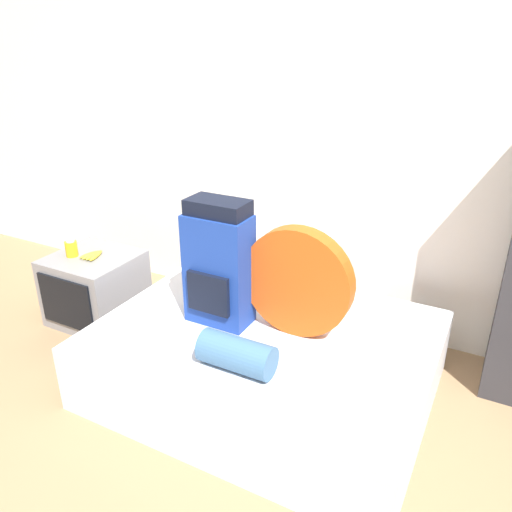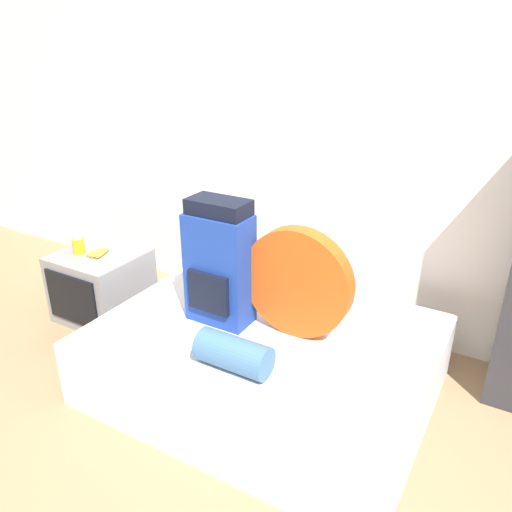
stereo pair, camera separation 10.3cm
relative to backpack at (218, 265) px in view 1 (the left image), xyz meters
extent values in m
plane|color=#997551|center=(0.32, -0.68, -0.77)|extent=(16.00, 16.00, 0.00)
cube|color=white|center=(0.32, 1.02, 0.53)|extent=(8.00, 0.05, 2.60)
cube|color=silver|center=(0.29, 0.03, -0.57)|extent=(1.87, 1.45, 0.41)
cube|color=navy|center=(0.00, 0.00, -0.03)|extent=(0.37, 0.21, 0.66)
cube|color=black|center=(0.00, 0.01, 0.34)|extent=(0.34, 0.19, 0.09)
cube|color=black|center=(0.00, -0.12, -0.13)|extent=(0.26, 0.03, 0.24)
cylinder|color=#D14C14|center=(0.45, 0.10, -0.05)|extent=(0.63, 0.10, 0.63)
cylinder|color=#3D668E|center=(0.33, -0.37, -0.27)|extent=(0.39, 0.18, 0.18)
cube|color=gray|center=(-1.19, 0.17, -0.51)|extent=(0.59, 0.56, 0.51)
cube|color=black|center=(-1.19, -0.12, -0.50)|extent=(0.47, 0.02, 0.37)
cylinder|color=gold|center=(-1.31, 0.11, -0.20)|extent=(0.08, 0.08, 0.11)
cylinder|color=white|center=(-1.31, 0.11, -0.14)|extent=(0.06, 0.06, 0.02)
ellipsoid|color=yellow|center=(-1.19, 0.17, -0.24)|extent=(0.08, 0.18, 0.03)
ellipsoid|color=yellow|center=(-1.17, 0.17, -0.24)|extent=(0.05, 0.18, 0.03)
ellipsoid|color=yellow|center=(-1.16, 0.17, -0.24)|extent=(0.05, 0.18, 0.03)
ellipsoid|color=yellow|center=(-1.14, 0.17, -0.24)|extent=(0.08, 0.18, 0.03)
camera|label=1|loc=(1.39, -2.18, 1.19)|focal=35.00mm
camera|label=2|loc=(1.48, -2.13, 1.19)|focal=35.00mm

